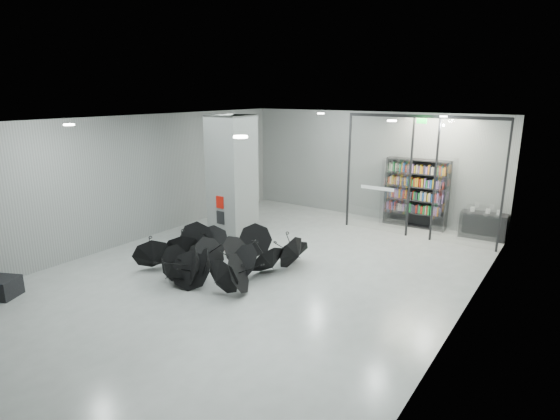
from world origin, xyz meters
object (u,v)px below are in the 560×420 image
Objects in this scene: column at (232,179)px; bookshelf at (416,193)px; umbrella_cluster at (220,262)px; shop_counter at (483,225)px.

column is 6.56m from bookshelf.
bookshelf is 0.57× the size of umbrella_cluster.
bookshelf is 2.44m from shop_counter.
bookshelf is 7.82m from umbrella_cluster.
umbrella_cluster is at bearing -128.86° from shop_counter.
shop_counter is (6.76, 4.69, -1.57)m from column.
bookshelf reaches higher than umbrella_cluster.
shop_counter is at bearing 34.72° from column.
column is at bearing -148.43° from shop_counter.
column is 3.41m from umbrella_cluster.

